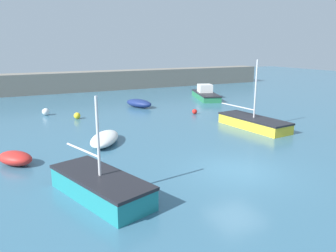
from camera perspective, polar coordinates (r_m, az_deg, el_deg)
The scene contains 11 objects.
ground_plane at distance 15.85m, azimuth 11.94°, elevation -7.94°, with size 120.00×120.00×0.20m, color #38667F.
harbor_breakwater at distance 43.89m, azimuth -14.44°, elevation 7.54°, with size 53.90×2.94×2.46m, color slate.
cabin_cruiser_white at distance 36.43m, azimuth 6.55°, elevation 5.54°, with size 3.72×6.23×1.54m.
fishing_dinghy_green at distance 17.74m, azimuth -25.05°, elevation -5.10°, with size 2.08×2.23×0.68m.
sailboat_twin_hulled at distance 23.96m, azimuth 14.66°, elevation 0.61°, with size 2.32×6.24×4.79m.
open_tender_yellow at distance 31.23m, azimuth -5.09°, elevation 3.97°, with size 2.36×3.31×0.77m.
sailboat_short_mast at distance 12.99m, azimuth -11.67°, elevation -10.19°, with size 3.13×5.06×3.95m.
rowboat_white_midwater at distance 19.85m, azimuth -10.97°, elevation -2.17°, with size 2.99×3.72×0.63m.
mooring_buoy_yellow at distance 27.10m, azimuth -15.54°, elevation 1.74°, with size 0.52×0.52×0.52m, color yellow.
mooring_buoy_red at distance 28.09m, azimuth 4.67°, elevation 2.52°, with size 0.43×0.43×0.43m, color red.
mooring_buoy_white at distance 29.35m, azimuth -20.52°, elevation 2.34°, with size 0.60×0.60×0.60m, color white.
Camera 1 is at (-9.39, -11.38, 5.69)m, focal length 35.00 mm.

